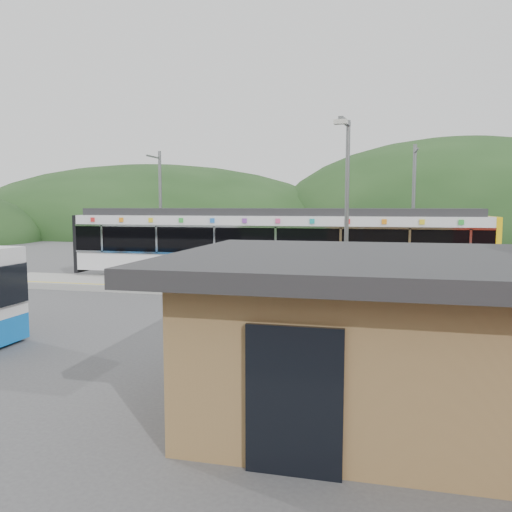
# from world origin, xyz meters

# --- Properties ---
(ground) EXTENTS (120.00, 120.00, 0.00)m
(ground) POSITION_xyz_m (0.00, 0.00, 0.00)
(ground) COLOR #4C4C4F
(ground) RESTS_ON ground
(hills) EXTENTS (146.00, 149.00, 26.00)m
(hills) POSITION_xyz_m (6.19, 5.29, 0.00)
(hills) COLOR #1E3D19
(hills) RESTS_ON ground
(platform) EXTENTS (26.00, 3.20, 0.30)m
(platform) POSITION_xyz_m (0.00, 3.30, 0.15)
(platform) COLOR #9E9E99
(platform) RESTS_ON ground
(yellow_line) EXTENTS (26.00, 0.10, 0.01)m
(yellow_line) POSITION_xyz_m (0.00, 2.00, 0.30)
(yellow_line) COLOR yellow
(yellow_line) RESTS_ON platform
(train) EXTENTS (20.44, 3.01, 3.74)m
(train) POSITION_xyz_m (0.11, 6.00, 2.06)
(train) COLOR black
(train) RESTS_ON ground
(catenary_mast_west) EXTENTS (0.18, 1.80, 7.00)m
(catenary_mast_west) POSITION_xyz_m (-7.00, 8.56, 3.65)
(catenary_mast_west) COLOR slate
(catenary_mast_west) RESTS_ON ground
(catenary_mast_east) EXTENTS (0.18, 1.80, 7.00)m
(catenary_mast_east) POSITION_xyz_m (7.00, 8.56, 3.65)
(catenary_mast_east) COLOR slate
(catenary_mast_east) RESTS_ON ground
(station_shelter) EXTENTS (9.20, 6.20, 3.00)m
(station_shelter) POSITION_xyz_m (6.00, -9.01, 1.55)
(station_shelter) COLOR olive
(station_shelter) RESTS_ON ground
(lamp_post) EXTENTS (0.37, 1.12, 6.26)m
(lamp_post) POSITION_xyz_m (4.29, -3.99, 3.73)
(lamp_post) COLOR slate
(lamp_post) RESTS_ON ground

